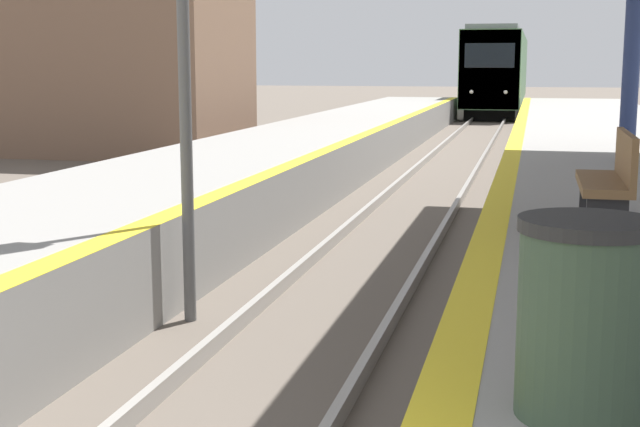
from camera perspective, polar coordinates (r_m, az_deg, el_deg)
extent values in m
cube|color=black|center=(51.01, 11.35, 6.82)|extent=(2.26, 20.28, 0.55)
cube|color=#477247|center=(50.96, 11.42, 9.09)|extent=(2.66, 22.54, 3.49)
cube|color=yellow|center=(39.78, 10.78, 9.03)|extent=(2.61, 0.16, 3.42)
cube|color=black|center=(39.72, 10.80, 9.91)|extent=(2.13, 0.06, 1.05)
cube|color=slate|center=(50.98, 11.49, 11.19)|extent=(2.26, 21.41, 0.24)
sphere|color=white|center=(39.78, 9.67, 7.68)|extent=(0.18, 0.18, 0.18)
sphere|color=white|center=(39.71, 11.79, 7.61)|extent=(0.18, 0.18, 0.18)
cylinder|color=#595959|center=(8.79, -8.61, 6.35)|extent=(0.12, 0.12, 4.16)
cylinder|color=navy|center=(15.28, 19.35, 9.88)|extent=(0.27, 0.27, 3.54)
cylinder|color=#384C38|center=(4.10, 16.51, -6.87)|extent=(0.58, 0.58, 0.83)
cylinder|color=#262626|center=(4.00, 16.82, -0.72)|extent=(0.60, 0.60, 0.06)
cube|color=brown|center=(8.75, 17.67, 1.85)|extent=(0.44, 1.53, 0.08)
cube|color=brown|center=(8.74, 19.00, 3.49)|extent=(0.06, 1.53, 0.44)
cube|color=#262628|center=(8.18, 17.88, -0.37)|extent=(0.35, 0.08, 0.40)
cube|color=#262628|center=(9.39, 17.34, 0.88)|extent=(0.35, 0.08, 0.40)
cube|color=brown|center=(28.19, -18.44, 9.98)|extent=(12.80, 5.11, 5.99)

